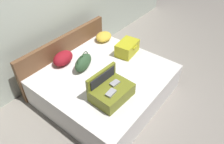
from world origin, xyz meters
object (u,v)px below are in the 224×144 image
object	(u,v)px
duffel_bag	(83,62)
pillow_near_headboard	(104,37)
hard_case_medium	(127,48)
bed	(106,84)
hard_case_large	(111,91)
pillow_center_head	(63,58)

from	to	relation	value
duffel_bag	pillow_near_headboard	world-z (taller)	duffel_bag
hard_case_medium	bed	bearing A→B (deg)	177.50
bed	duffel_bag	distance (m)	0.55
hard_case_large	pillow_near_headboard	size ratio (longest dim) A/B	1.63
pillow_near_headboard	hard_case_large	bearing A→B (deg)	-136.16
hard_case_large	duffel_bag	distance (m)	0.82
pillow_near_headboard	hard_case_medium	bearing A→B (deg)	-98.27
bed	hard_case_large	xyz separation A→B (m)	(-0.36, -0.41, 0.37)
duffel_bag	hard_case_large	bearing A→B (deg)	-106.72
duffel_bag	bed	bearing A→B (deg)	-71.50
bed	hard_case_medium	bearing A→B (deg)	4.28
hard_case_large	pillow_center_head	bearing A→B (deg)	86.93
bed	duffel_bag	bearing A→B (deg)	108.50
hard_case_medium	pillow_center_head	xyz separation A→B (m)	(-0.94, 0.71, -0.02)
bed	hard_case_medium	world-z (taller)	hard_case_medium
duffel_bag	pillow_center_head	world-z (taller)	duffel_bag
pillow_near_headboard	pillow_center_head	size ratio (longest dim) A/B	0.89
bed	hard_case_large	distance (m)	0.66
hard_case_large	hard_case_medium	xyz separation A→B (m)	(1.06, 0.46, -0.00)
bed	hard_case_medium	xyz separation A→B (m)	(0.70, 0.05, 0.37)
hard_case_large	pillow_near_headboard	world-z (taller)	hard_case_large
hard_case_medium	duffel_bag	distance (m)	0.89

